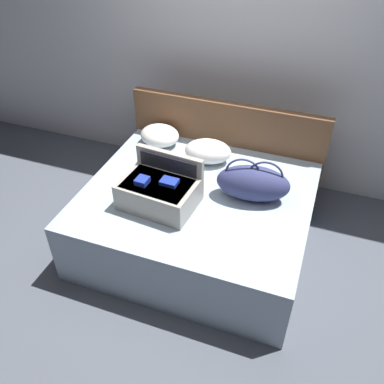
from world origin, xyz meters
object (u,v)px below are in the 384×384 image
(bed, at_px, (197,219))
(pillow_center_head, at_px, (160,135))
(duffel_bag, at_px, (253,183))
(pillow_near_headboard, at_px, (208,151))
(hard_case_large, at_px, (159,190))

(bed, xyz_separation_m, pillow_center_head, (-0.58, 0.59, 0.37))
(duffel_bag, height_order, pillow_near_headboard, duffel_bag)
(bed, distance_m, pillow_near_headboard, 0.61)
(bed, height_order, duffel_bag, duffel_bag)
(pillow_center_head, bearing_deg, bed, -45.46)
(bed, bearing_deg, pillow_near_headboard, 98.07)
(bed, height_order, pillow_near_headboard, pillow_near_headboard)
(hard_case_large, height_order, duffel_bag, hard_case_large)
(duffel_bag, bearing_deg, pillow_center_head, 153.91)
(hard_case_large, bearing_deg, pillow_center_head, 118.72)
(pillow_center_head, bearing_deg, duffel_bag, -26.09)
(bed, bearing_deg, pillow_center_head, 134.54)
(hard_case_large, distance_m, pillow_near_headboard, 0.71)
(bed, relative_size, pillow_near_headboard, 4.41)
(pillow_near_headboard, height_order, pillow_center_head, pillow_near_headboard)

